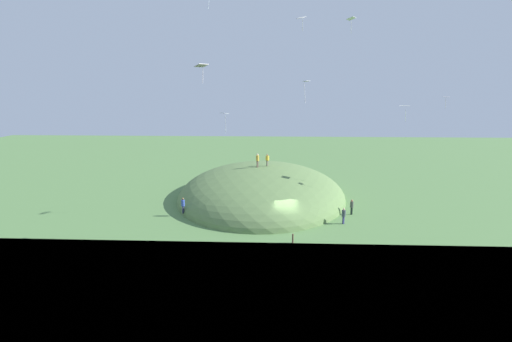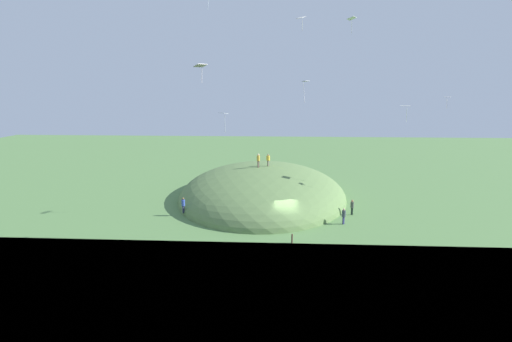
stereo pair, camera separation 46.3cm
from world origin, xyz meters
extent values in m
plane|color=#537C43|center=(0.00, 0.00, 0.00)|extent=(160.00, 160.00, 0.00)
ellipsoid|color=#5C7B45|center=(11.77, 2.94, 0.00)|extent=(29.71, 21.63, 7.99)
cube|color=brown|center=(29.58, -2.72, 0.02)|extent=(16.27, 7.58, 0.04)
cube|color=#585645|center=(12.06, 2.23, 4.37)|extent=(0.28, 0.24, 0.76)
cylinder|color=gold|center=(12.06, 2.23, 5.05)|extent=(0.62, 0.62, 0.60)
sphere|color=#9D7150|center=(12.06, 2.23, 5.47)|extent=(0.23, 0.23, 0.23)
cube|color=black|center=(4.00, -7.48, 0.42)|extent=(0.17, 0.23, 0.84)
cylinder|color=#41463E|center=(4.00, -7.48, 1.17)|extent=(0.48, 0.48, 0.66)
sphere|color=#A46A4D|center=(4.00, -7.48, 1.63)|extent=(0.25, 0.25, 0.25)
cube|color=#2C2F4A|center=(2.60, 11.41, 0.73)|extent=(0.23, 0.24, 0.87)
cylinder|color=#3650AE|center=(2.60, 11.41, 1.51)|extent=(0.55, 0.55, 0.69)
sphere|color=brown|center=(2.60, 11.41, 1.98)|extent=(0.26, 0.26, 0.26)
cube|color=brown|center=(11.11, 3.47, 4.41)|extent=(0.22, 0.24, 0.86)
cylinder|color=gold|center=(11.11, 3.47, 5.18)|extent=(0.54, 0.54, 0.68)
sphere|color=beige|center=(11.11, 3.47, 5.65)|extent=(0.26, 0.26, 0.26)
cube|color=navy|center=(0.67, -6.05, 0.41)|extent=(0.25, 0.24, 0.82)
cylinder|color=#38424B|center=(0.67, -6.05, 1.15)|extent=(0.58, 0.58, 0.65)
sphere|color=tan|center=(0.67, -6.05, 1.59)|extent=(0.25, 0.25, 0.25)
cube|color=white|center=(6.38, -17.80, 13.09)|extent=(0.72, 0.82, 0.03)
cylinder|color=white|center=(6.10, -17.69, 12.38)|extent=(0.08, 0.09, 1.09)
cube|color=white|center=(7.68, -13.68, 12.04)|extent=(1.07, 1.32, 0.03)
cylinder|color=white|center=(7.47, -13.80, 10.97)|extent=(0.19, 0.14, 1.56)
cube|color=white|center=(-5.01, -1.43, 14.67)|extent=(0.73, 0.70, 0.08)
cylinder|color=white|center=(-5.29, -1.30, 13.67)|extent=(0.18, 0.17, 1.70)
cylinder|color=white|center=(-3.64, 7.06, 21.60)|extent=(0.20, 0.18, 1.57)
cube|color=silver|center=(4.77, -6.65, 21.24)|extent=(1.34, 1.18, 0.27)
cylinder|color=silver|center=(4.78, -6.70, 20.33)|extent=(0.06, 0.07, 1.27)
cube|color=white|center=(-4.45, 5.80, 11.88)|extent=(0.95, 0.95, 0.09)
cylinder|color=white|center=(-4.19, 5.71, 10.88)|extent=(0.13, 0.04, 1.61)
cube|color=white|center=(-7.03, 7.29, 15.90)|extent=(1.22, 1.18, 0.24)
cylinder|color=white|center=(-6.84, 7.22, 15.07)|extent=(0.19, 0.05, 1.16)
cube|color=white|center=(-0.80, -1.10, 20.51)|extent=(0.94, 0.94, 0.22)
cylinder|color=white|center=(-1.04, -1.24, 19.79)|extent=(0.09, 0.05, 1.04)
cylinder|color=brown|center=(-5.13, -0.50, 0.44)|extent=(0.14, 0.14, 0.87)
camera|label=1|loc=(-42.12, 1.18, 14.19)|focal=29.52mm
camera|label=2|loc=(-42.09, 0.72, 14.19)|focal=29.52mm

